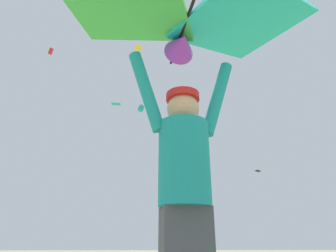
# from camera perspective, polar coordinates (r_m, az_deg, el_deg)

# --- Properties ---
(kite_flyer_person) EXTENTS (0.81, 0.38, 1.92)m
(kite_flyer_person) POSITION_cam_1_polar(r_m,az_deg,el_deg) (1.90, 3.29, -12.04)
(kite_flyer_person) COLOR #424751
(kite_flyer_person) RESTS_ON ground
(held_stunt_kite) EXTENTS (2.13, 1.23, 0.43)m
(held_stunt_kite) POSITION_cam_1_polar(r_m,az_deg,el_deg) (2.41, 3.18, 20.00)
(held_stunt_kite) COLOR black
(distant_kite_teal_far_center) EXTENTS (1.03, 1.03, 0.24)m
(distant_kite_teal_far_center) POSITION_cam_1_polar(r_m,az_deg,el_deg) (24.07, -10.16, 4.35)
(distant_kite_teal_far_center) COLOR #19B2AD
(distant_kite_black_high_left) EXTENTS (0.65, 0.66, 0.18)m
(distant_kite_black_high_left) POSITION_cam_1_polar(r_m,az_deg,el_deg) (28.24, 17.24, -8.37)
(distant_kite_black_high_left) COLOR black
(distant_kite_teal_mid_right) EXTENTS (0.92, 0.84, 0.98)m
(distant_kite_teal_mid_right) POSITION_cam_1_polar(r_m,az_deg,el_deg) (38.71, -5.32, 3.47)
(distant_kite_teal_mid_right) COLOR #19B2AD
(distant_kite_yellow_mid_left) EXTENTS (1.10, 1.08, 0.38)m
(distant_kite_yellow_mid_left) POSITION_cam_1_polar(r_m,az_deg,el_deg) (34.41, -5.88, 15.01)
(distant_kite_yellow_mid_left) COLOR yellow
(distant_kite_black_high_right) EXTENTS (0.84, 1.05, 1.18)m
(distant_kite_black_high_right) POSITION_cam_1_polar(r_m,az_deg,el_deg) (33.60, -13.54, 17.23)
(distant_kite_black_high_right) COLOR black
(distant_kite_red_low_left) EXTENTS (0.69, 0.69, 0.82)m
(distant_kite_red_low_left) POSITION_cam_1_polar(r_m,az_deg,el_deg) (37.10, -22.02, 13.44)
(distant_kite_red_low_left) COLOR red
(distant_kite_red_overhead_distant) EXTENTS (0.49, 0.51, 0.22)m
(distant_kite_red_overhead_distant) POSITION_cam_1_polar(r_m,az_deg,el_deg) (22.53, 15.95, 20.60)
(distant_kite_red_overhead_distant) COLOR red
(marker_flag) EXTENTS (0.30, 0.24, 1.83)m
(marker_flag) POSITION_cam_1_polar(r_m,az_deg,el_deg) (8.26, -0.21, -15.71)
(marker_flag) COLOR silver
(marker_flag) RESTS_ON ground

